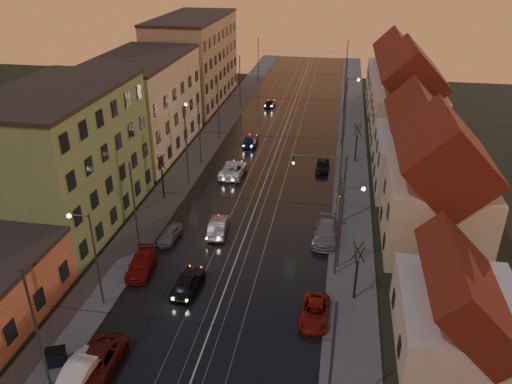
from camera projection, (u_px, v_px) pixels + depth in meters
The scene contains 49 objects.
ground at pixel (208, 336), 35.34m from camera, with size 160.00×160.00×0.00m, color black.
road at pixel (280, 141), 70.65m from camera, with size 16.00×120.00×0.04m, color black.
sidewalk_left at pixel (212, 136), 72.16m from camera, with size 4.00×120.00×0.15m, color #4C4C4C.
sidewalk_right at pixel (352, 145), 69.09m from camera, with size 4.00×120.00×0.15m, color #4C4C4C.
tram_rail_0 at pixel (265, 140), 70.97m from camera, with size 0.06×120.00×0.03m, color gray.
tram_rail_1 at pixel (275, 140), 70.75m from camera, with size 0.06×120.00×0.03m, color gray.
tram_rail_2 at pixel (286, 141), 70.52m from camera, with size 0.06×120.00×0.03m, color gray.
tram_rail_3 at pixel (296, 142), 70.30m from camera, with size 0.06×120.00×0.03m, color gray.
apartment_left_1 at pixel (65, 160), 47.50m from camera, with size 10.00×18.00×13.00m, color #61905B.
apartment_left_2 at pixel (143, 106), 65.38m from camera, with size 10.00×20.00×12.00m, color #B2AC89.
apartment_left_3 at pixel (194, 61), 86.13m from camera, with size 10.00×24.00×14.00m, color #947C60.
house_right_0 at pixel (461, 312), 33.20m from camera, with size 8.16×10.20×5.80m.
house_right_1 at pixel (438, 193), 43.56m from camera, with size 8.67×10.20×10.80m.
house_right_2 at pixel (419, 148), 55.40m from camera, with size 9.18×12.24×9.20m.
house_right_3 at pixel (407, 101), 68.13m from camera, with size 9.18×14.28×11.50m.
house_right_4 at pixel (396, 76), 84.36m from camera, with size 9.18×16.32×10.00m.
catenary_pole_l_0 at pixel (37, 331), 29.36m from camera, with size 0.16×0.16×9.00m, color #595B60.
catenary_pole_r_0 at pixel (331, 369), 26.72m from camera, with size 0.16×0.16×9.00m, color #595B60.
catenary_pole_l_1 at pixel (135, 211), 42.61m from camera, with size 0.16×0.16×9.00m, color #595B60.
catenary_pole_r_1 at pixel (338, 228), 39.97m from camera, with size 0.16×0.16×9.00m, color #595B60.
catenary_pole_l_2 at pixel (187, 148), 55.85m from camera, with size 0.16×0.16×9.00m, color #595B60.
catenary_pole_r_2 at pixel (342, 158), 53.21m from camera, with size 0.16×0.16×9.00m, color #595B60.
catenary_pole_l_3 at pixel (218, 109), 69.10m from camera, with size 0.16×0.16×9.00m, color #595B60.
catenary_pole_r_3 at pixel (344, 116), 66.46m from camera, with size 0.16×0.16×9.00m, color #595B60.
catenary_pole_l_4 at pixel (240, 83), 82.34m from camera, with size 0.16×0.16×9.00m, color #595B60.
catenary_pole_r_4 at pixel (345, 87), 79.71m from camera, with size 0.16×0.16×9.00m, color #595B60.
catenary_pole_l_5 at pixel (258, 61), 98.24m from camera, with size 0.16×0.16×9.00m, color #595B60.
catenary_pole_r_5 at pixel (346, 64), 95.60m from camera, with size 0.16×0.16×9.00m, color #595B60.
street_lamp_0 at pixel (91, 251), 36.33m from camera, with size 1.75×0.32×8.00m.
street_lamp_1 at pixel (345, 219), 40.60m from camera, with size 1.75×0.32×8.00m.
street_lamp_2 at pixel (197, 127), 61.06m from camera, with size 1.75×0.32×8.00m.
street_lamp_3 at pixel (348, 99), 72.39m from camera, with size 1.75×0.32×8.00m.
traffic_light_mast at pixel (334, 180), 47.96m from camera, with size 5.30×0.32×7.20m.
bare_tree_0 at pixel (162, 178), 53.46m from camera, with size 1.09×1.09×5.11m.
bare_tree_1 at pixel (356, 273), 37.97m from camera, with size 1.09×1.09×5.11m.
bare_tree_2 at pixel (356, 144), 62.66m from camera, with size 1.09×1.09×5.11m.
driving_car_0 at pixel (188, 282), 39.81m from camera, with size 1.80×4.47×1.52m, color black.
driving_car_1 at pixel (218, 226), 47.70m from camera, with size 1.58×4.53×1.49m, color #AEAFB4.
driving_car_2 at pixel (233, 169), 59.78m from camera, with size 2.60×5.63×1.56m, color white.
driving_car_3 at pixel (250, 141), 68.91m from camera, with size 1.80×4.43×1.29m, color #182348.
driving_car_4 at pixel (270, 103), 85.30m from camera, with size 1.45×3.60×1.23m, color black.
parked_left_0 at pixel (77, 377), 30.97m from camera, with size 1.68×4.81×1.58m, color white.
parked_left_1 at pixel (96, 363), 32.04m from camera, with size 2.50×5.43×1.51m, color #59190F.
parked_left_2 at pixel (141, 264), 42.16m from camera, with size 1.87×4.60×1.33m, color maroon.
parked_left_3 at pixel (169, 234), 46.63m from camera, with size 1.48×3.67×1.25m, color gray.
parked_right_0 at pixel (315, 312), 36.73m from camera, with size 2.03×4.40×1.22m, color maroon.
parked_right_1 at pixel (326, 233), 46.59m from camera, with size 2.16×5.31×1.54m, color #A1A0A5.
parked_right_2 at pixel (323, 166), 61.06m from camera, with size 1.60×3.98×1.36m, color black.
dumpster at pixel (56, 357), 32.58m from camera, with size 1.20×0.80×1.10m, color black.
Camera 1 is at (8.01, -26.14, 24.85)m, focal length 35.00 mm.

